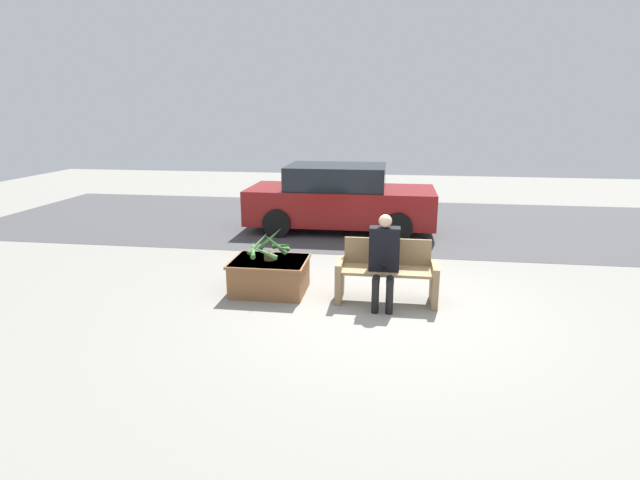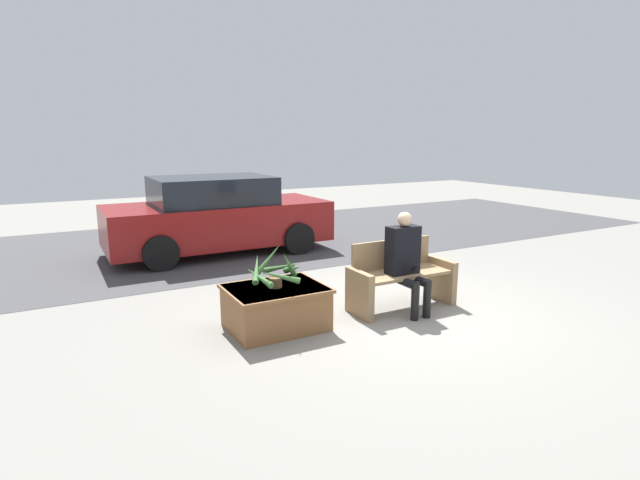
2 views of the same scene
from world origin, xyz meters
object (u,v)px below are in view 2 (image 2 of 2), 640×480
(bench, at_px, (400,277))
(person_seated, at_px, (406,257))
(planter_box, at_px, (276,306))
(potted_plant, at_px, (275,271))
(parked_car, at_px, (217,216))

(bench, relative_size, person_seated, 1.10)
(planter_box, xyz_separation_m, potted_plant, (0.00, 0.00, 0.44))
(parked_car, bearing_deg, bench, -75.08)
(parked_car, bearing_deg, person_seated, -76.12)
(bench, bearing_deg, person_seated, -104.92)
(planter_box, distance_m, parked_car, 4.32)
(bench, xyz_separation_m, planter_box, (-1.78, 0.10, -0.14))
(bench, relative_size, parked_car, 0.34)
(potted_plant, bearing_deg, bench, -3.29)
(person_seated, height_order, parked_car, parked_car)
(bench, bearing_deg, parked_car, 104.92)
(parked_car, bearing_deg, planter_box, -98.33)
(planter_box, bearing_deg, person_seated, -8.66)
(planter_box, distance_m, potted_plant, 0.44)
(bench, distance_m, parked_car, 4.51)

